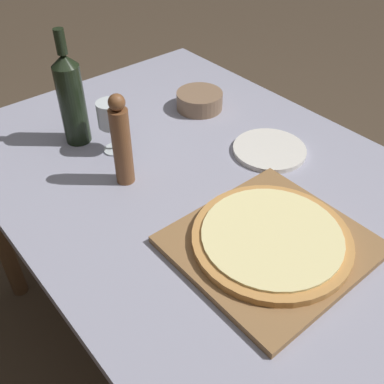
{
  "coord_description": "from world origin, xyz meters",
  "views": [
    {
      "loc": [
        -0.63,
        -0.67,
        1.51
      ],
      "look_at": [
        -0.11,
        -0.05,
        0.83
      ],
      "focal_mm": 42.0,
      "sensor_mm": 36.0,
      "label": 1
    }
  ],
  "objects_px": {
    "pepper_mill": "(121,142)",
    "wine_glass": "(111,117)",
    "wine_bottle": "(71,98)",
    "small_bowl": "(199,100)",
    "pizza": "(272,238)"
  },
  "relations": [
    {
      "from": "pepper_mill",
      "to": "wine_glass",
      "type": "relative_size",
      "value": 1.63
    },
    {
      "from": "wine_bottle",
      "to": "wine_glass",
      "type": "bearing_deg",
      "value": -64.9
    },
    {
      "from": "small_bowl",
      "to": "pizza",
      "type": "bearing_deg",
      "value": -116.13
    },
    {
      "from": "pizza",
      "to": "wine_bottle",
      "type": "distance_m",
      "value": 0.68
    },
    {
      "from": "wine_bottle",
      "to": "wine_glass",
      "type": "xyz_separation_m",
      "value": [
        0.05,
        -0.11,
        -0.03
      ]
    },
    {
      "from": "wine_bottle",
      "to": "small_bowl",
      "type": "height_order",
      "value": "wine_bottle"
    },
    {
      "from": "wine_glass",
      "to": "small_bowl",
      "type": "distance_m",
      "value": 0.35
    },
    {
      "from": "wine_bottle",
      "to": "pepper_mill",
      "type": "bearing_deg",
      "value": -89.77
    },
    {
      "from": "wine_glass",
      "to": "small_bowl",
      "type": "bearing_deg",
      "value": 4.69
    },
    {
      "from": "pizza",
      "to": "small_bowl",
      "type": "xyz_separation_m",
      "value": [
        0.28,
        0.57,
        -0.0
      ]
    },
    {
      "from": "pepper_mill",
      "to": "pizza",
      "type": "bearing_deg",
      "value": -74.34
    },
    {
      "from": "pepper_mill",
      "to": "wine_glass",
      "type": "xyz_separation_m",
      "value": [
        0.05,
        0.14,
        -0.01
      ]
    },
    {
      "from": "wine_bottle",
      "to": "pepper_mill",
      "type": "height_order",
      "value": "wine_bottle"
    },
    {
      "from": "pizza",
      "to": "small_bowl",
      "type": "distance_m",
      "value": 0.64
    },
    {
      "from": "wine_glass",
      "to": "small_bowl",
      "type": "height_order",
      "value": "wine_glass"
    }
  ]
}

